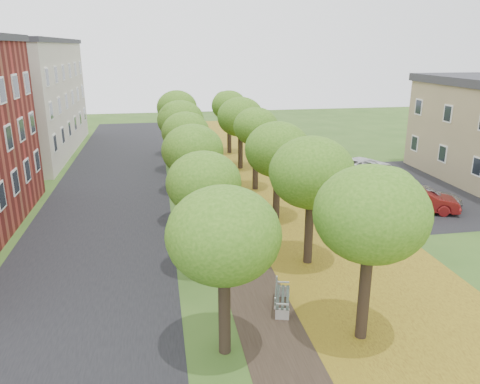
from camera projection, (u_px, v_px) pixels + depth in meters
name	position (u px, v px, depth m)	size (l,w,h in m)	color
ground	(289.00, 344.00, 15.94)	(120.00, 120.00, 0.00)	#2D4C19
street_asphalt	(105.00, 211.00, 28.79)	(8.00, 70.00, 0.01)	black
footpath	(225.00, 204.00, 30.03)	(3.20, 70.00, 0.01)	black
leaf_verge	(300.00, 200.00, 30.87)	(7.50, 70.00, 0.01)	olive
parking_lot	(411.00, 189.00, 33.22)	(9.00, 16.00, 0.01)	black
tree_row_west	(189.00, 141.00, 28.42)	(3.43, 33.43, 5.70)	black
tree_row_east	(266.00, 138.00, 29.21)	(3.43, 33.43, 5.70)	black
building_cream	(12.00, 98.00, 42.57)	(10.30, 20.30, 10.40)	beige
bench	(281.00, 297.00, 18.04)	(1.03, 1.93, 0.88)	#242E27
car_silver	(425.00, 197.00, 29.11)	(1.79, 4.45, 1.52)	#9E9DA2
car_red	(420.00, 200.00, 28.52)	(1.58, 4.53, 1.49)	maroon
car_grey	(387.00, 188.00, 31.47)	(1.71, 4.20, 1.22)	#35343A
car_white	(364.00, 166.00, 36.74)	(2.31, 5.00, 1.39)	silver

